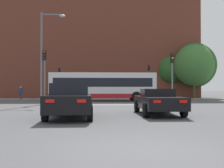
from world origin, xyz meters
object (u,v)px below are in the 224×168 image
traffic_light_far_left (59,78)px  traffic_light_far_right (149,76)px  pedestrian_waiting (21,92)px  bus_crossing_lead (103,86)px  pedestrian_walking_east (117,91)px  car_saloon_left (70,100)px  traffic_light_near_left (45,68)px  traffic_light_near_right (172,70)px  street_lamp_junction (45,49)px  car_roadster_right (158,101)px

traffic_light_far_left → traffic_light_far_right: bearing=-0.6°
traffic_light_far_right → pedestrian_waiting: 16.24m
bus_crossing_lead → pedestrian_walking_east: bus_crossing_lead is taller
bus_crossing_lead → car_saloon_left: bearing=174.0°
traffic_light_far_left → pedestrian_waiting: bearing=178.5°
car_saloon_left → traffic_light_near_left: bearing=104.6°
traffic_light_near_right → street_lamp_junction: 10.56m
car_saloon_left → traffic_light_far_right: bearing=69.8°
car_saloon_left → traffic_light_far_right: size_ratio=1.09×
traffic_light_near_right → pedestrian_walking_east: 13.74m
traffic_light_near_right → bus_crossing_lead: bearing=130.1°
bus_crossing_lead → traffic_light_near_left: traffic_light_near_left is taller
traffic_light_near_right → street_lamp_junction: street_lamp_junction is taller
traffic_light_near_right → traffic_light_near_left: traffic_light_near_left is taller
car_saloon_left → car_roadster_right: (4.16, 1.31, -0.12)m
car_saloon_left → pedestrian_walking_east: 23.89m
traffic_light_near_left → traffic_light_far_right: bearing=48.4°
traffic_light_far_right → traffic_light_near_left: traffic_light_near_left is taller
traffic_light_far_left → car_roadster_right: bearing=-70.5°
car_saloon_left → car_roadster_right: bearing=16.0°
traffic_light_far_left → pedestrian_walking_east: traffic_light_far_left is taller
traffic_light_far_right → street_lamp_junction: size_ratio=0.58×
traffic_light_near_left → street_lamp_junction: street_lamp_junction is taller
traffic_light_far_right → pedestrian_walking_east: traffic_light_far_right is taller
car_roadster_right → bus_crossing_lead: size_ratio=0.42×
car_saloon_left → traffic_light_near_left: size_ratio=1.08×
bus_crossing_lead → traffic_light_near_right: 8.78m
traffic_light_near_right → traffic_light_far_left: bearing=130.9°
car_roadster_right → pedestrian_waiting: pedestrian_waiting is taller
traffic_light_near_right → pedestrian_waiting: (-15.71, 12.73, -1.90)m
car_saloon_left → traffic_light_far_right: (7.78, 22.95, 2.15)m
bus_crossing_lead → traffic_light_far_right: bearing=-45.8°
car_saloon_left → car_roadster_right: 4.36m
car_saloon_left → bus_crossing_lead: 17.23m
traffic_light_far_left → street_lamp_junction: size_ratio=0.52×
traffic_light_near_left → bus_crossing_lead: bearing=52.8°
traffic_light_near_left → street_lamp_junction: bearing=20.9°
bus_crossing_lead → traffic_light_far_left: 8.06m
traffic_light_far_left → traffic_light_near_right: bearing=-49.1°
car_roadster_right → bus_crossing_lead: 16.01m
car_saloon_left → traffic_light_far_left: bearing=97.2°
car_saloon_left → street_lamp_junction: size_ratio=0.63×
car_roadster_right → traffic_light_far_left: 23.17m
car_roadster_right → traffic_light_near_left: bearing=127.7°
street_lamp_junction → car_roadster_right: bearing=-52.6°
traffic_light_near_right → traffic_light_far_right: bearing=88.2°
bus_crossing_lead → traffic_light_far_left: traffic_light_far_left is taller
pedestrian_waiting → pedestrian_walking_east: pedestrian_walking_east is taller
traffic_light_far_left → street_lamp_junction: street_lamp_junction is taller
bus_crossing_lead → street_lamp_junction: bearing=143.0°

